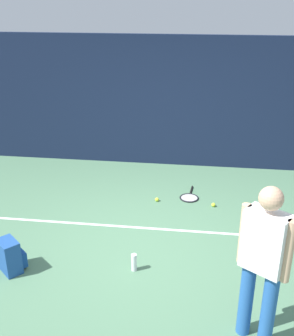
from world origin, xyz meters
The scene contains 10 objects.
ground_plane centered at (0.00, 0.00, 0.00)m, with size 12.00×12.00×0.00m, color #4C7556.
back_fence centered at (0.00, 3.00, 1.26)m, with size 10.00×0.10×2.52m, color #141E38.
court_line centered at (0.00, 0.46, 0.00)m, with size 9.00×0.05×0.00m, color white.
tennis_player centered at (1.33, -1.48, 0.97)m, with size 0.45×0.41×1.70m.
tennis_racket centered at (0.58, 1.52, 0.01)m, with size 0.35×0.63×0.03m.
backpack centered at (-1.56, -0.76, 0.21)m, with size 0.38×0.38×0.44m.
tennis_ball_near_player centered at (0.05, 1.33, 0.03)m, with size 0.07×0.07×0.07m, color #CCE033.
tennis_ball_mid_court centered at (0.98, 1.26, 0.03)m, with size 0.07×0.07×0.07m, color #CCE033.
tennis_ball_far_left centered at (2.03, 0.60, 0.03)m, with size 0.07×0.07×0.07m, color #CCE033.
water_bottle centered at (-0.04, -0.55, 0.12)m, with size 0.07×0.07×0.23m, color white.
Camera 1 is at (0.68, -4.79, 3.26)m, focal length 44.35 mm.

